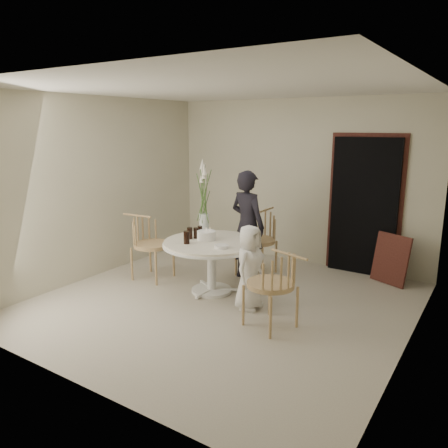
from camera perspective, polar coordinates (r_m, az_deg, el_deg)
The scene contains 18 objects.
ground at distance 5.81m, azimuth -0.15°, elevation -10.24°, with size 4.50×4.50×0.00m, color beige.
room_shell at distance 5.39m, azimuth -0.16°, elevation 5.83°, with size 4.50×4.50×4.50m.
doorway at distance 7.00m, azimuth 17.82°, elevation 2.13°, with size 1.00×0.10×2.10m, color black.
door_trim at distance 7.03m, azimuth 17.94°, elevation 2.66°, with size 1.12×0.03×2.22m, color #5C291F.
table at distance 5.98m, azimuth -1.65°, elevation -3.29°, with size 1.33×1.33×0.73m.
picture_frame at distance 6.82m, azimuth 20.96°, elevation -4.31°, with size 0.55×0.04×0.74m, color #5C291F.
chair_far at distance 6.82m, azimuth 4.85°, elevation -1.07°, with size 0.57×0.61×0.99m.
chair_right at distance 4.90m, azimuth 7.25°, elevation -7.13°, with size 0.66×0.63×0.95m.
chair_left at distance 6.67m, azimuth -10.30°, elevation -1.70°, with size 0.61×0.57×0.97m.
girl at distance 6.47m, azimuth 3.09°, elevation -0.20°, with size 0.60×0.39×1.64m, color black.
boy at distance 5.48m, azimuth 3.35°, elevation -5.67°, with size 0.53×0.34×1.08m, color white.
birthday_cake at distance 6.01m, azimuth -2.32°, elevation -1.49°, with size 0.26×0.26×0.17m.
cola_tumbler_a at distance 6.09m, azimuth -3.67°, elevation -1.18°, with size 0.07×0.07×0.15m, color black.
cola_tumbler_b at distance 5.82m, azimuth -4.91°, elevation -1.77°, with size 0.08×0.08×0.17m, color black.
cola_tumbler_c at distance 6.06m, azimuth -4.49°, elevation -1.20°, with size 0.08×0.08×0.16m, color black.
cola_tumbler_d at distance 6.21m, azimuth -3.16°, elevation -0.91°, with size 0.07×0.07×0.15m, color black.
plate_stack at distance 5.60m, azimuth -0.33°, elevation -2.98°, with size 0.18×0.18×0.05m, color white.
flower_vase at distance 6.37m, azimuth -2.66°, elevation 3.45°, with size 0.15×0.15×1.08m.
Camera 1 is at (2.92, -4.47, 2.28)m, focal length 35.00 mm.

